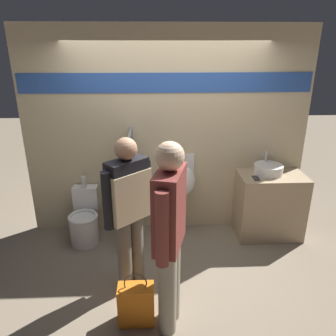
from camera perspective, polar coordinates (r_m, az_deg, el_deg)
name	(u,v)px	position (r m, az deg, el deg)	size (l,w,h in m)	color
ground_plane	(169,249)	(4.32, 0.10, -13.94)	(16.00, 16.00, 0.00)	gray
display_wall	(167,134)	(4.29, -0.25, 5.95)	(3.68, 0.07, 2.70)	beige
sink_counter	(269,205)	(4.61, 17.20, -6.22)	(0.85, 0.52, 0.88)	tan
sink_basin	(268,169)	(4.44, 17.06, -0.20)	(0.37, 0.37, 0.26)	white
cell_phone	(256,178)	(4.26, 15.05, -1.71)	(0.07, 0.14, 0.01)	#232328
divider_near_counter	(132,189)	(4.20, -6.22, -3.61)	(0.03, 0.60, 1.47)	slate
urinal_near_counter	(182,181)	(4.33, 2.42, -2.20)	(0.36, 0.31, 1.15)	silver
toilet	(85,221)	(4.49, -14.33, -8.96)	(0.38, 0.55, 0.83)	white
person_in_vest	(129,205)	(3.30, -6.89, -6.40)	(0.47, 0.45, 1.66)	#666056
person_with_lanyard	(170,233)	(2.80, 0.27, -11.21)	(0.31, 0.60, 1.78)	gray
shopping_bag	(136,304)	(3.31, -5.55, -22.49)	(0.33, 0.18, 0.55)	orange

